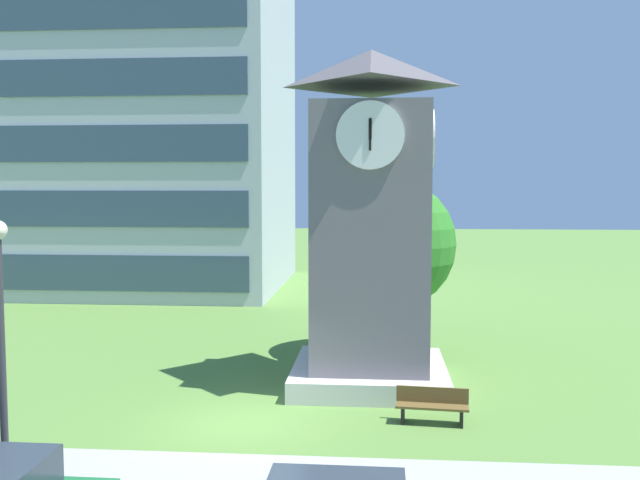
% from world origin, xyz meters
% --- Properties ---
extents(ground_plane, '(160.00, 160.00, 0.00)m').
position_xyz_m(ground_plane, '(0.00, 0.00, 0.00)').
color(ground_plane, '#567F38').
extents(kerb_strip, '(120.00, 1.60, 0.01)m').
position_xyz_m(kerb_strip, '(0.00, -2.73, 0.00)').
color(kerb_strip, '#9E9E99').
rests_on(kerb_strip, ground).
extents(office_building, '(15.81, 13.95, 19.20)m').
position_xyz_m(office_building, '(-10.15, 23.58, 9.60)').
color(office_building, '#B7BCC6').
rests_on(office_building, ground).
extents(clock_tower, '(4.51, 4.51, 9.87)m').
position_xyz_m(clock_tower, '(3.15, 3.80, 4.39)').
color(clock_tower, slate).
rests_on(clock_tower, ground).
extents(park_bench, '(1.84, 0.65, 0.88)m').
position_xyz_m(park_bench, '(4.74, 0.44, 0.46)').
color(park_bench, brown).
rests_on(park_bench, ground).
extents(street_lamp, '(0.36, 0.36, 5.31)m').
position_xyz_m(street_lamp, '(-3.55, -4.62, 3.33)').
color(street_lamp, '#333338').
rests_on(street_lamp, ground).
extents(tree_by_building, '(4.50, 4.50, 6.17)m').
position_xyz_m(tree_by_building, '(3.82, 7.29, 3.92)').
color(tree_by_building, '#513823').
rests_on(tree_by_building, ground).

